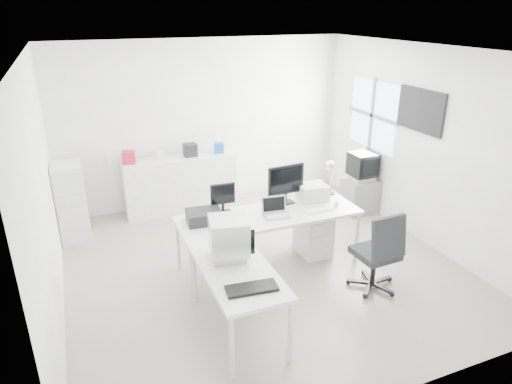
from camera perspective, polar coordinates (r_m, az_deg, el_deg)
name	(u,v)px	position (r m, az deg, el deg)	size (l,w,h in m)	color
floor	(262,265)	(6.27, 0.70, -9.14)	(5.00, 5.00, 0.01)	beige
ceiling	(263,50)	(5.37, 0.85, 17.29)	(5.00, 5.00, 0.01)	white
back_wall	(205,123)	(7.93, -6.39, 8.52)	(5.00, 0.02, 2.80)	white
left_wall	(43,198)	(5.28, -25.09, -0.64)	(0.02, 5.00, 2.80)	white
right_wall	(422,146)	(6.99, 20.07, 5.41)	(0.02, 5.00, 2.80)	white
window	(372,115)	(7.82, 14.35, 9.28)	(0.02, 1.20, 1.10)	white
wall_picture	(421,110)	(6.93, 19.88, 9.58)	(0.04, 0.90, 0.60)	black
main_desk	(269,240)	(6.11, 1.65, -5.96)	(2.40, 0.80, 0.75)	white
side_desk	(238,299)	(4.97, -2.29, -13.28)	(0.70, 1.40, 0.75)	white
drawer_pedestal	(313,234)	(6.47, 7.16, -5.20)	(0.40, 0.50, 0.60)	white
inkjet_printer	(204,216)	(5.74, -6.50, -3.04)	(0.43, 0.33, 0.15)	black
lcd_monitor_small	(223,199)	(5.90, -4.17, -0.90)	(0.32, 0.18, 0.40)	black
lcd_monitor_large	(286,184)	(6.18, 3.75, 0.99)	(0.53, 0.21, 0.55)	black
laptop	(276,208)	(5.83, 2.55, -2.07)	(0.34, 0.35, 0.23)	#B7B7BA
white_keyboard	(319,210)	(6.09, 7.87, -2.25)	(0.40, 0.12, 0.02)	white
white_mouse	(337,203)	(6.27, 10.03, -1.42)	(0.07, 0.07, 0.07)	white
laser_printer	(312,192)	(6.39, 7.06, -0.01)	(0.39, 0.33, 0.22)	silver
desk_lamp	(332,180)	(6.59, 9.43, 1.55)	(0.15, 0.15, 0.44)	silver
crt_monitor	(229,239)	(4.86, -3.42, -5.83)	(0.40, 0.40, 0.46)	#B7B7BA
black_keyboard	(252,288)	(4.44, -0.54, -11.95)	(0.50, 0.20, 0.03)	black
office_chair	(376,249)	(5.74, 14.72, -6.94)	(0.61, 0.61, 1.07)	#242529
tv_cabinet	(360,196)	(7.90, 12.85, -0.45)	(0.53, 0.44, 0.58)	slate
crt_tv	(363,167)	(7.72, 13.17, 3.09)	(0.50, 0.48, 0.45)	black
sideboard	(181,184)	(7.84, -9.42, 1.04)	(1.87, 0.47, 0.94)	white
clutter_box_a	(129,157)	(7.54, -15.61, 4.20)	(0.20, 0.18, 0.20)	red
clutter_box_b	(160,156)	(7.61, -11.87, 4.49)	(0.14, 0.12, 0.14)	white
clutter_box_c	(190,150)	(7.70, -8.23, 5.24)	(0.21, 0.19, 0.21)	black
clutter_box_d	(219,148)	(7.83, -4.67, 5.52)	(0.17, 0.15, 0.17)	#1950B2
clutter_bottle	(109,158)	(7.55, -17.91, 4.05)	(0.07, 0.07, 0.22)	white
filing_cabinet	(72,203)	(7.19, -22.06, -1.28)	(0.42, 0.50, 1.19)	white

